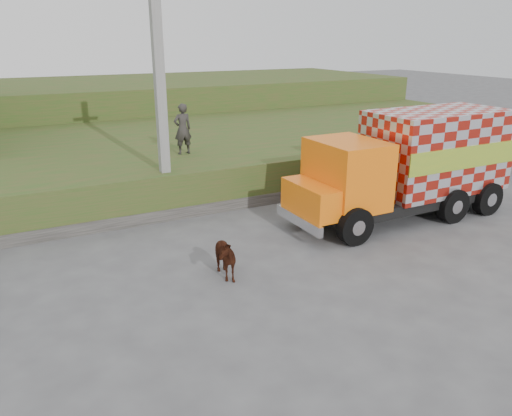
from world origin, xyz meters
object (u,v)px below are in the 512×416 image
cargo_truck (411,164)px  utility_pole (160,91)px  cow (221,256)px  pedestrian (183,129)px

cargo_truck → utility_pole: bearing=152.2°
cow → pedestrian: pedestrian is taller
cargo_truck → cow: bearing=-170.1°
cargo_truck → cow: 7.54m
utility_pole → cow: size_ratio=6.14×
cargo_truck → pedestrian: (-5.70, 5.91, 0.67)m
utility_pole → cargo_truck: (7.13, -3.70, -2.31)m
pedestrian → utility_pole: bearing=52.9°
utility_pole → pedestrian: 3.10m
cow → pedestrian: size_ratio=0.69×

